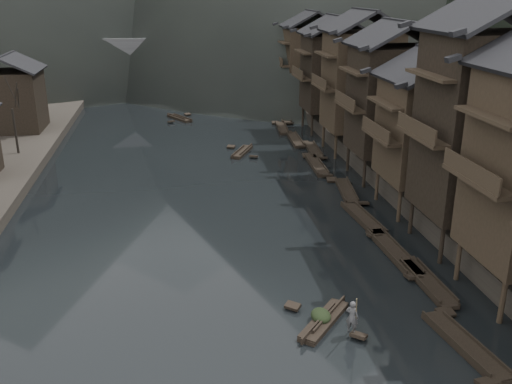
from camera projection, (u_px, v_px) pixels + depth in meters
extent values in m
plane|color=black|center=(226.00, 310.00, 31.36)|extent=(300.00, 300.00, 0.00)
cube|color=#2D2823|center=(465.00, 118.00, 73.25)|extent=(40.00, 200.00, 1.80)
cylinder|color=#30261B|center=(503.00, 301.00, 29.79)|extent=(0.30, 0.30, 2.90)
cylinder|color=#30261B|center=(458.00, 260.00, 34.25)|extent=(0.30, 0.30, 2.90)
cylinder|color=#30261B|center=(501.00, 257.00, 34.64)|extent=(0.30, 0.30, 2.90)
cube|color=#30261B|center=(478.00, 180.00, 29.89)|extent=(1.20, 5.70, 0.25)
cylinder|color=black|center=(442.00, 245.00, 36.30)|extent=(0.30, 0.30, 2.90)
cylinder|color=black|center=(411.00, 216.00, 40.76)|extent=(0.30, 0.30, 2.90)
cylinder|color=black|center=(482.00, 242.00, 36.69)|extent=(0.30, 0.30, 2.90)
cylinder|color=black|center=(447.00, 214.00, 41.15)|extent=(0.30, 0.30, 2.90)
cube|color=black|center=(482.00, 125.00, 36.56)|extent=(7.00, 6.00, 11.62)
cube|color=#30261B|center=(423.00, 136.00, 36.19)|extent=(1.20, 5.70, 0.25)
cylinder|color=#30261B|center=(399.00, 206.00, 42.80)|extent=(0.30, 0.30, 2.90)
cylinder|color=#30261B|center=(377.00, 185.00, 47.27)|extent=(0.30, 0.30, 2.90)
cylinder|color=#30261B|center=(434.00, 204.00, 43.20)|extent=(0.30, 0.30, 2.90)
cylinder|color=#30261B|center=(408.00, 183.00, 47.66)|extent=(0.30, 0.30, 2.90)
cube|color=#30261B|center=(431.00, 130.00, 43.74)|extent=(7.00, 6.00, 7.68)
cube|color=#30261B|center=(381.00, 137.00, 43.30)|extent=(1.20, 5.70, 0.25)
cylinder|color=black|center=(364.00, 173.00, 50.24)|extent=(0.30, 0.30, 2.90)
cylinder|color=black|center=(348.00, 158.00, 54.71)|extent=(0.30, 0.30, 2.90)
cylinder|color=black|center=(394.00, 172.00, 50.64)|extent=(0.30, 0.30, 2.90)
cylinder|color=black|center=(375.00, 157.00, 55.10)|extent=(0.30, 0.30, 2.90)
cube|color=black|center=(393.00, 100.00, 50.89)|extent=(7.00, 6.00, 9.35)
cube|color=#30261B|center=(350.00, 106.00, 50.48)|extent=(1.20, 5.70, 0.25)
cylinder|color=#30261B|center=(336.00, 147.00, 58.61)|extent=(0.30, 0.30, 2.90)
cylinder|color=#30261B|center=(323.00, 135.00, 63.08)|extent=(0.30, 0.30, 2.90)
cylinder|color=#30261B|center=(361.00, 146.00, 59.01)|extent=(0.30, 0.30, 2.90)
cylinder|color=#30261B|center=(347.00, 134.00, 63.47)|extent=(0.30, 0.30, 2.90)
cube|color=#30261B|center=(361.00, 81.00, 59.16)|extent=(7.00, 6.00, 9.92)
cube|color=#30261B|center=(323.00, 87.00, 58.76)|extent=(1.20, 5.70, 0.25)
cylinder|color=black|center=(312.00, 125.00, 67.91)|extent=(0.30, 0.30, 2.90)
cylinder|color=black|center=(303.00, 116.00, 72.38)|extent=(0.30, 0.30, 2.90)
cylinder|color=black|center=(334.00, 124.00, 68.30)|extent=(0.30, 0.30, 2.90)
cylinder|color=black|center=(324.00, 116.00, 72.77)|extent=(0.30, 0.30, 2.90)
cube|color=black|center=(334.00, 73.00, 68.63)|extent=(7.00, 6.00, 8.92)
cube|color=#30261B|center=(301.00, 77.00, 68.21)|extent=(1.20, 5.70, 0.25)
cylinder|color=#30261B|center=(291.00, 105.00, 79.07)|extent=(0.30, 0.30, 2.90)
cylinder|color=#30261B|center=(284.00, 99.00, 83.53)|extent=(0.30, 0.30, 2.90)
cylinder|color=#30261B|center=(310.00, 105.00, 79.46)|extent=(0.30, 0.30, 2.90)
cylinder|color=#30261B|center=(302.00, 98.00, 83.93)|extent=(0.30, 0.30, 2.90)
cube|color=#30261B|center=(310.00, 60.00, 79.78)|extent=(7.00, 6.00, 9.01)
cube|color=#30261B|center=(282.00, 64.00, 79.36)|extent=(1.20, 5.70, 0.25)
cube|color=black|center=(12.00, 99.00, 65.93)|extent=(6.50, 6.50, 6.80)
cylinder|color=black|center=(24.00, 128.00, 56.91)|extent=(0.24, 0.24, 4.53)
cube|color=black|center=(464.00, 345.00, 28.05)|extent=(1.93, 6.11, 0.30)
cube|color=black|center=(465.00, 342.00, 27.99)|extent=(1.96, 6.00, 0.10)
cube|color=black|center=(446.00, 311.00, 30.72)|extent=(1.03, 0.87, 0.33)
cube|color=black|center=(488.00, 381.00, 25.29)|extent=(1.03, 0.87, 0.33)
cube|color=black|center=(427.00, 283.00, 33.99)|extent=(1.21, 5.84, 0.30)
cube|color=black|center=(428.00, 280.00, 33.93)|extent=(1.26, 5.73, 0.10)
cube|color=black|center=(410.00, 260.00, 36.55)|extent=(0.95, 0.74, 0.32)
cube|color=black|center=(449.00, 305.00, 31.34)|extent=(0.95, 0.74, 0.32)
cube|color=black|center=(393.00, 252.00, 37.94)|extent=(1.34, 7.37, 0.30)
cube|color=black|center=(393.00, 249.00, 37.88)|extent=(1.39, 7.22, 0.10)
cube|color=black|center=(377.00, 229.00, 41.18)|extent=(0.96, 0.93, 0.36)
cube|color=black|center=(413.00, 275.00, 34.60)|extent=(0.96, 0.93, 0.36)
cube|color=black|center=(363.00, 219.00, 43.37)|extent=(1.59, 6.69, 0.30)
cube|color=black|center=(363.00, 217.00, 43.31)|extent=(1.64, 6.57, 0.10)
cube|color=black|center=(353.00, 202.00, 46.31)|extent=(0.99, 0.88, 0.34)
cube|color=black|center=(374.00, 234.00, 40.34)|extent=(0.99, 0.88, 0.34)
cube|color=black|center=(346.00, 191.00, 49.17)|extent=(1.98, 6.56, 0.30)
cube|color=black|center=(347.00, 189.00, 49.11)|extent=(2.02, 6.44, 0.10)
cube|color=black|center=(332.00, 179.00, 51.93)|extent=(1.04, 0.92, 0.34)
cube|color=black|center=(363.00, 202.00, 46.33)|extent=(1.04, 0.92, 0.34)
cube|color=black|center=(316.00, 165.00, 56.33)|extent=(1.42, 7.04, 0.30)
cube|color=black|center=(316.00, 164.00, 56.27)|extent=(1.47, 6.90, 0.10)
cube|color=black|center=(307.00, 155.00, 59.39)|extent=(0.97, 0.90, 0.35)
cube|color=black|center=(327.00, 174.00, 53.19)|extent=(0.97, 0.90, 0.35)
cube|color=black|center=(313.00, 150.00, 61.46)|extent=(1.57, 6.45, 0.30)
cube|color=black|center=(313.00, 149.00, 61.40)|extent=(1.61, 6.33, 0.10)
cube|color=black|center=(305.00, 142.00, 64.23)|extent=(0.99, 0.85, 0.34)
cube|color=black|center=(323.00, 157.00, 58.60)|extent=(0.99, 0.85, 0.34)
cube|color=black|center=(295.00, 140.00, 65.77)|extent=(1.43, 6.61, 0.30)
cube|color=black|center=(295.00, 138.00, 65.71)|extent=(1.48, 6.49, 0.10)
cube|color=black|center=(288.00, 132.00, 68.63)|extent=(0.98, 0.85, 0.34)
cube|color=black|center=(303.00, 146.00, 62.82)|extent=(0.98, 0.85, 0.34)
cube|color=black|center=(282.00, 128.00, 71.16)|extent=(1.69, 6.17, 0.30)
cube|color=black|center=(282.00, 127.00, 71.10)|extent=(1.73, 6.05, 0.10)
cube|color=black|center=(275.00, 122.00, 73.78)|extent=(1.00, 0.84, 0.33)
cube|color=black|center=(289.00, 133.00, 68.45)|extent=(1.00, 0.84, 0.33)
cube|color=black|center=(284.00, 118.00, 76.73)|extent=(1.46, 7.17, 0.30)
cube|color=black|center=(284.00, 117.00, 76.67)|extent=(1.50, 7.03, 0.10)
cube|color=black|center=(278.00, 112.00, 79.84)|extent=(0.98, 0.92, 0.35)
cube|color=black|center=(290.00, 123.00, 73.53)|extent=(0.98, 0.92, 0.35)
cube|color=black|center=(273.00, 107.00, 83.64)|extent=(1.63, 6.23, 0.30)
cube|color=black|center=(273.00, 106.00, 83.58)|extent=(1.68, 6.11, 0.10)
cube|color=black|center=(268.00, 102.00, 86.29)|extent=(1.00, 0.84, 0.33)
cube|color=black|center=(278.00, 110.00, 80.89)|extent=(1.00, 0.84, 0.33)
cube|color=black|center=(258.00, 99.00, 89.33)|extent=(1.16, 6.40, 0.30)
cube|color=black|center=(258.00, 98.00, 89.27)|extent=(1.21, 6.27, 0.10)
cube|color=black|center=(255.00, 95.00, 92.14)|extent=(0.94, 0.80, 0.34)
cube|color=black|center=(261.00, 102.00, 86.43)|extent=(0.94, 0.80, 0.34)
cube|color=black|center=(242.00, 152.00, 60.93)|extent=(2.89, 4.72, 0.30)
cube|color=black|center=(242.00, 150.00, 60.87)|extent=(2.90, 4.65, 0.10)
cube|color=black|center=(231.00, 146.00, 62.67)|extent=(1.02, 0.89, 0.29)
cube|color=black|center=(254.00, 156.00, 59.10)|extent=(1.02, 0.89, 0.29)
cube|color=black|center=(179.00, 118.00, 76.59)|extent=(3.31, 4.85, 0.30)
cube|color=black|center=(179.00, 117.00, 76.53)|extent=(3.31, 4.79, 0.10)
cube|color=black|center=(188.00, 114.00, 78.65)|extent=(1.05, 0.96, 0.30)
cube|color=black|center=(171.00, 121.00, 74.43)|extent=(1.05, 0.96, 0.30)
cube|color=black|center=(162.00, 100.00, 89.13)|extent=(2.74, 5.07, 0.30)
cube|color=black|center=(162.00, 99.00, 89.07)|extent=(2.75, 5.00, 0.10)
cube|color=black|center=(167.00, 96.00, 91.31)|extent=(1.02, 0.89, 0.30)
cube|color=black|center=(156.00, 102.00, 86.86)|extent=(1.02, 0.89, 0.30)
cube|color=black|center=(182.00, 94.00, 93.62)|extent=(1.90, 5.89, 0.30)
cube|color=black|center=(182.00, 93.00, 93.56)|extent=(1.93, 5.79, 0.10)
cube|color=black|center=(179.00, 91.00, 96.07)|extent=(0.95, 0.84, 0.32)
cube|color=black|center=(185.00, 96.00, 91.08)|extent=(0.95, 0.84, 0.32)
cube|color=#4C4C4F|center=(181.00, 47.00, 95.87)|extent=(40.00, 6.00, 1.60)
cube|color=#4C4C4F|center=(182.00, 41.00, 92.92)|extent=(40.00, 0.50, 1.00)
cube|color=#4C4C4F|center=(181.00, 38.00, 97.94)|extent=(40.00, 0.50, 1.00)
cube|color=#4C4C4F|center=(98.00, 73.00, 95.23)|extent=(3.20, 6.00, 6.40)
cube|color=#4C4C4F|center=(156.00, 72.00, 96.59)|extent=(3.20, 6.00, 6.40)
cube|color=#4C4C4F|center=(209.00, 71.00, 97.87)|extent=(3.20, 6.00, 6.40)
cube|color=#4C4C4F|center=(263.00, 70.00, 99.23)|extent=(3.20, 6.00, 6.40)
cube|color=black|center=(324.00, 321.00, 30.08)|extent=(3.54, 4.01, 0.30)
cube|color=black|center=(324.00, 318.00, 30.02)|extent=(3.52, 3.97, 0.10)
cube|color=black|center=(293.00, 305.00, 31.35)|extent=(0.98, 0.95, 0.29)
cube|color=black|center=(359.00, 334.00, 28.71)|extent=(0.98, 0.95, 0.29)
ellipsoid|color=black|center=(321.00, 310.00, 30.01)|extent=(1.05, 1.38, 0.63)
imported|color=#4D4D50|center=(352.00, 313.00, 28.63)|extent=(0.79, 0.74, 1.81)
cylinder|color=#8C7A51|center=(359.00, 269.00, 27.82)|extent=(0.96, 2.36, 3.10)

